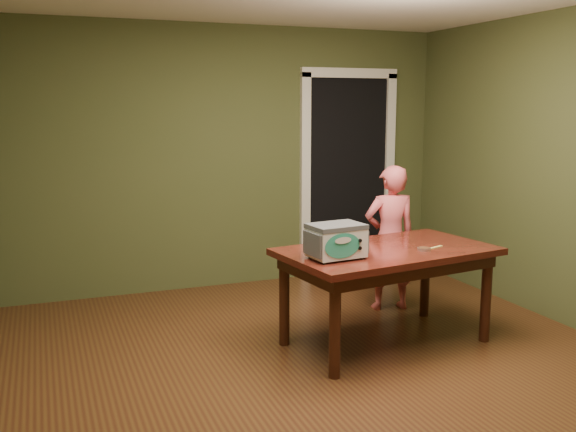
{
  "coord_description": "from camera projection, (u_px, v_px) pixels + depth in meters",
  "views": [
    {
      "loc": [
        -1.78,
        -3.68,
        1.83
      ],
      "look_at": [
        0.04,
        1.0,
        0.95
      ],
      "focal_mm": 40.0,
      "sensor_mm": 36.0,
      "label": 1
    }
  ],
  "objects": [
    {
      "name": "room_shell",
      "position": [
        340.0,
        124.0,
        4.04
      ],
      "size": [
        4.52,
        5.02,
        2.61
      ],
      "color": "#454C28",
      "rests_on": "ground"
    },
    {
      "name": "floor",
      "position": [
        337.0,
        378.0,
        4.33
      ],
      "size": [
        5.0,
        5.0,
        0.0
      ],
      "primitive_type": "plane",
      "color": "#513117",
      "rests_on": "ground"
    },
    {
      "name": "toy_oven",
      "position": [
        336.0,
        240.0,
        4.52
      ],
      "size": [
        0.43,
        0.31,
        0.25
      ],
      "rotation": [
        0.0,
        0.0,
        0.12
      ],
      "color": "#4C4F54",
      "rests_on": "dining_table"
    },
    {
      "name": "spatula",
      "position": [
        435.0,
        248.0,
        4.86
      ],
      "size": [
        0.18,
        0.09,
        0.01
      ],
      "primitive_type": "cube",
      "rotation": [
        0.0,
        0.0,
        0.36
      ],
      "color": "#E0C861",
      "rests_on": "dining_table"
    },
    {
      "name": "baking_pan",
      "position": [
        424.0,
        249.0,
        4.79
      ],
      "size": [
        0.1,
        0.1,
        0.02
      ],
      "color": "silver",
      "rests_on": "dining_table"
    },
    {
      "name": "dining_table",
      "position": [
        387.0,
        261.0,
        4.87
      ],
      "size": [
        1.71,
        1.11,
        0.75
      ],
      "rotation": [
        0.0,
        0.0,
        0.14
      ],
      "color": "#3D120E",
      "rests_on": "floor"
    },
    {
      "name": "child",
      "position": [
        390.0,
        238.0,
        5.72
      ],
      "size": [
        0.52,
        0.38,
        1.3
      ],
      "primitive_type": "imported",
      "rotation": [
        0.0,
        0.0,
        2.99
      ],
      "color": "#E45E66",
      "rests_on": "floor"
    },
    {
      "name": "doorway",
      "position": [
        336.0,
        174.0,
        7.17
      ],
      "size": [
        1.1,
        0.66,
        2.25
      ],
      "color": "black",
      "rests_on": "ground"
    }
  ]
}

